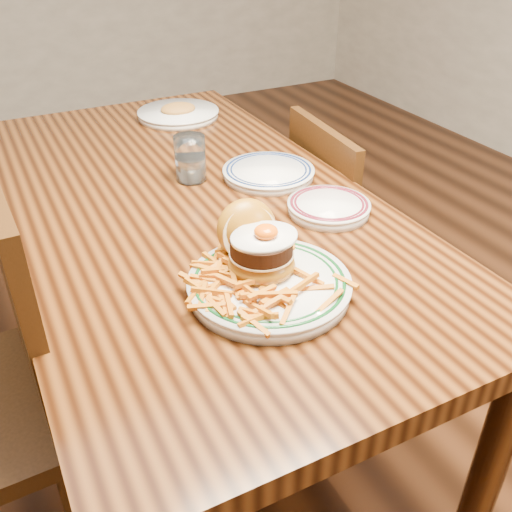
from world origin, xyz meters
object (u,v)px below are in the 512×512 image
main_plate (265,270)px  side_plate (329,206)px  chair_right (347,238)px  table (187,229)px

main_plate → side_plate: main_plate is taller
main_plate → side_plate: bearing=40.3°
chair_right → side_plate: bearing=50.2°
table → side_plate: size_ratio=8.31×
main_plate → side_plate: size_ratio=1.65×
chair_right → main_plate: bearing=46.0°
table → main_plate: size_ratio=5.04×
table → side_plate: 0.37m
table → side_plate: (0.27, -0.23, 0.11)m
chair_right → side_plate: (-0.29, -0.29, 0.32)m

